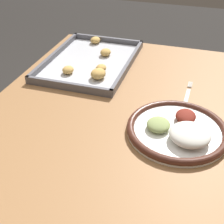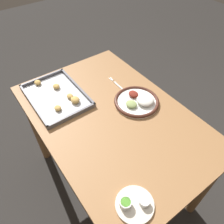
{
  "view_description": "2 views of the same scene",
  "coord_description": "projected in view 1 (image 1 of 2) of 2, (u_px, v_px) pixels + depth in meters",
  "views": [
    {
      "loc": [
        -0.67,
        -0.21,
        1.29
      ],
      "look_at": [
        0.0,
        0.0,
        0.81
      ],
      "focal_mm": 50.0,
      "sensor_mm": 36.0,
      "label": 1
    },
    {
      "loc": [
        -0.67,
        0.48,
        1.68
      ],
      "look_at": [
        0.0,
        0.0,
        0.81
      ],
      "focal_mm": 35.0,
      "sensor_mm": 36.0,
      "label": 2
    }
  ],
  "objects": [
    {
      "name": "dining_table",
      "position": [
        112.0,
        154.0,
        0.94
      ],
      "size": [
        1.16,
        0.77,
        0.78
      ],
      "color": "olive",
      "rests_on": "ground_plane"
    },
    {
      "name": "fork",
      "position": [
        186.0,
        100.0,
        0.96
      ],
      "size": [
        0.21,
        0.02,
        0.0
      ],
      "rotation": [
        0.0,
        0.0,
        -0.02
      ],
      "color": "silver",
      "rests_on": "dining_table"
    },
    {
      "name": "dinner_plate",
      "position": [
        178.0,
        130.0,
        0.81
      ],
      "size": [
        0.27,
        0.27,
        0.05
      ],
      "color": "white",
      "rests_on": "dining_table"
    },
    {
      "name": "baking_tray",
      "position": [
        91.0,
        62.0,
        1.16
      ],
      "size": [
        0.42,
        0.3,
        0.04
      ],
      "color": "#595960",
      "rests_on": "dining_table"
    }
  ]
}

